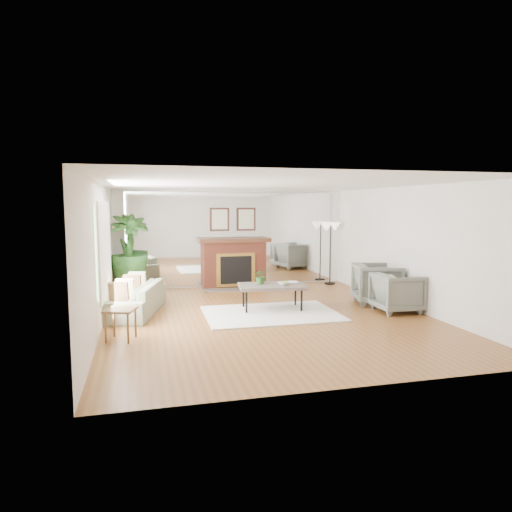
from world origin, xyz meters
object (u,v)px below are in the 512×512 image
object	(u,v)px
coffee_table	(272,287)
potted_ficus	(129,252)
armchair_front	(397,292)
armchair_back	(377,283)
side_table	(121,314)
sofa	(135,299)
floor_lamp	(331,232)
fireplace	(234,262)

from	to	relation	value
coffee_table	potted_ficus	bearing A→B (deg)	139.02
coffee_table	armchair_front	xyz separation A→B (m)	(2.38, -0.73, -0.09)
armchair_back	side_table	world-z (taller)	armchair_back
sofa	coffee_table	bearing A→B (deg)	96.22
armchair_back	potted_ficus	size ratio (longest dim) A/B	0.50
armchair_front	floor_lamp	world-z (taller)	floor_lamp
fireplace	armchair_front	distance (m)	4.34
sofa	armchair_back	xyz separation A→B (m)	(5.05, -0.30, 0.14)
fireplace	sofa	bearing A→B (deg)	-136.09
fireplace	coffee_table	bearing A→B (deg)	-85.46
coffee_table	armchair_back	distance (m)	2.38
coffee_table	sofa	distance (m)	2.70
armchair_front	coffee_table	bearing A→B (deg)	74.81
coffee_table	side_table	world-z (taller)	coffee_table
floor_lamp	coffee_table	bearing A→B (deg)	-132.55
sofa	armchair_front	size ratio (longest dim) A/B	2.37
coffee_table	sofa	xyz separation A→B (m)	(-2.67, 0.38, -0.19)
coffee_table	armchair_back	xyz separation A→B (m)	(2.38, 0.08, -0.05)
armchair_back	side_table	bearing A→B (deg)	120.31
fireplace	coffee_table	world-z (taller)	fireplace
potted_ficus	armchair_front	bearing A→B (deg)	-31.42
armchair_back	floor_lamp	world-z (taller)	floor_lamp
potted_ficus	coffee_table	bearing A→B (deg)	-40.98
potted_ficus	floor_lamp	distance (m)	5.20
armchair_back	potted_ficus	world-z (taller)	potted_ficus
side_table	floor_lamp	xyz separation A→B (m)	(5.23, 3.98, 0.99)
fireplace	armchair_front	bearing A→B (deg)	-53.11
fireplace	potted_ficus	distance (m)	2.64
coffee_table	side_table	size ratio (longest dim) A/B	2.51
floor_lamp	armchair_front	bearing A→B (deg)	-89.68
fireplace	side_table	distance (m)	4.92
fireplace	armchair_front	size ratio (longest dim) A/B	2.40
armchair_front	side_table	xyz separation A→B (m)	(-5.25, -0.67, 0.03)
coffee_table	floor_lamp	xyz separation A→B (m)	(2.36, 2.58, 0.93)
potted_ficus	floor_lamp	xyz separation A→B (m)	(5.18, 0.13, 0.39)
armchair_back	sofa	bearing A→B (deg)	101.22
armchair_back	armchair_front	xyz separation A→B (m)	(0.00, -0.81, -0.04)
coffee_table	armchair_front	bearing A→B (deg)	-17.02
coffee_table	potted_ficus	size ratio (longest dim) A/B	0.73
coffee_table	fireplace	bearing A→B (deg)	94.54
fireplace	potted_ficus	world-z (taller)	fireplace
fireplace	potted_ficus	bearing A→B (deg)	-173.70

